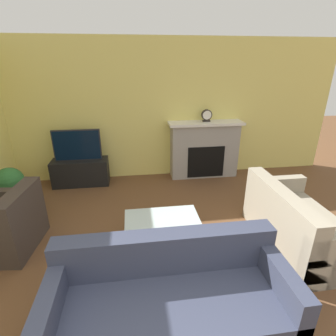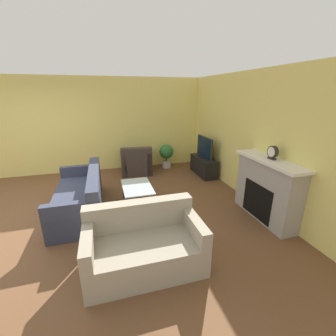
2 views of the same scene
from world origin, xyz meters
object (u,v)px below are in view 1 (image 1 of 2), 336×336
object	(u,v)px
tv	(77,145)
mantel_clock	(207,115)
potted_plant	(10,185)
coffee_table	(162,222)
armchair_by_window	(1,228)
couch_loveseat	(297,226)
couch_sectional	(170,302)

from	to	relation	value
tv	mantel_clock	bearing A→B (deg)	2.36
potted_plant	mantel_clock	world-z (taller)	mantel_clock
mantel_clock	coffee_table	bearing A→B (deg)	-117.35
potted_plant	armchair_by_window	bearing A→B (deg)	-76.31
couch_loveseat	potted_plant	size ratio (longest dim) A/B	2.08
mantel_clock	couch_sectional	bearing A→B (deg)	-110.00
tv	coffee_table	bearing A→B (deg)	-57.43
armchair_by_window	coffee_table	distance (m)	2.06
tv	mantel_clock	xyz separation A→B (m)	(2.50, 0.10, 0.47)
mantel_clock	armchair_by_window	bearing A→B (deg)	-148.76
armchair_by_window	mantel_clock	bearing A→B (deg)	127.43
tv	couch_loveseat	world-z (taller)	tv
armchair_by_window	potted_plant	distance (m)	1.02
tv	armchair_by_window	xyz separation A→B (m)	(-0.68, -1.83, -0.51)
couch_sectional	potted_plant	distance (m)	3.25
couch_loveseat	mantel_clock	distance (m)	2.66
couch_sectional	mantel_clock	xyz separation A→B (m)	(1.21, 3.33, 0.99)
coffee_table	mantel_clock	size ratio (longest dim) A/B	3.91
coffee_table	potted_plant	distance (m)	2.60
couch_sectional	coffee_table	size ratio (longest dim) A/B	2.19
tv	couch_loveseat	size ratio (longest dim) A/B	0.57
tv	potted_plant	xyz separation A→B (m)	(-0.92, -0.85, -0.36)
armchair_by_window	coffee_table	size ratio (longest dim) A/B	1.05
coffee_table	potted_plant	bearing A→B (deg)	150.89
tv	couch_loveseat	bearing A→B (deg)	-36.61
couch_loveseat	potted_plant	xyz separation A→B (m)	(-4.01, 1.44, 0.16)
mantel_clock	potted_plant	bearing A→B (deg)	-164.41
couch_loveseat	potted_plant	distance (m)	4.27
couch_sectional	potted_plant	size ratio (longest dim) A/B	2.80
armchair_by_window	couch_loveseat	bearing A→B (deg)	89.14
potted_plant	tv	bearing A→B (deg)	42.76
couch_loveseat	tv	bearing A→B (deg)	53.39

